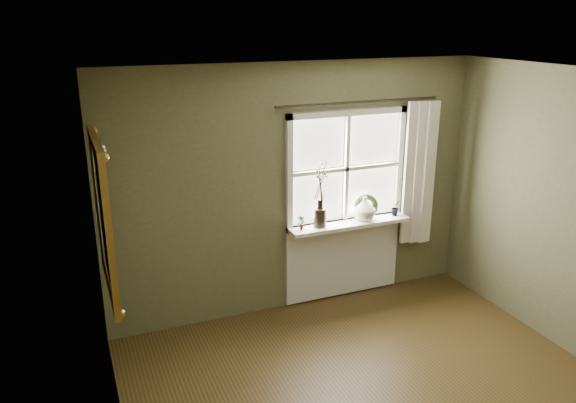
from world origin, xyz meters
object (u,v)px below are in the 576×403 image
(dark_jug, at_px, (320,217))
(gilt_mirror, at_px, (103,217))
(wreath, at_px, (366,209))
(cream_vase, at_px, (364,209))

(dark_jug, relative_size, gilt_mirror, 0.16)
(dark_jug, xyz_separation_m, gilt_mirror, (-2.17, -0.68, 0.53))
(wreath, relative_size, gilt_mirror, 0.22)
(dark_jug, bearing_deg, gilt_mirror, -162.59)
(dark_jug, bearing_deg, wreath, 4.01)
(wreath, bearing_deg, dark_jug, -167.95)
(wreath, distance_m, gilt_mirror, 2.88)
(cream_vase, height_order, wreath, cream_vase)
(cream_vase, xyz_separation_m, wreath, (0.04, 0.04, -0.02))
(dark_jug, xyz_separation_m, cream_vase, (0.53, 0.00, 0.03))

